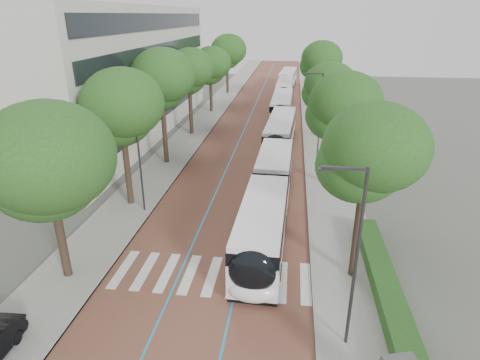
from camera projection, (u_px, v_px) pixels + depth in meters
The scene contains 21 objects.
ground at pixel (205, 287), 20.76m from camera, with size 160.00×160.00×0.00m, color #51544C.
road at pixel (263, 113), 57.41m from camera, with size 11.00×140.00×0.02m, color brown.
sidewalk_left at pixel (211, 111), 58.28m from camera, with size 4.00×140.00×0.12m, color gray.
sidewalk_right at pixel (316, 114), 56.51m from camera, with size 4.00×140.00×0.12m, color gray.
kerb_left at pixel (224, 112), 58.06m from camera, with size 0.20×140.00×0.14m, color gray.
kerb_right at pixel (302, 114), 56.73m from camera, with size 0.20×140.00×0.14m, color gray.
zebra_crossing at pixel (212, 276), 21.65m from camera, with size 10.55×3.60×0.01m.
lane_line_left at pixel (252, 113), 57.60m from camera, with size 0.12×126.00×0.01m, color teal.
lane_line_right at pixel (274, 113), 57.22m from camera, with size 0.12×126.00×0.01m, color teal.
office_building at pixel (87, 72), 46.04m from camera, with size 18.11×40.00×14.00m.
hedge at pixel (388, 294), 19.49m from camera, with size 1.20×14.00×0.80m, color #194317.
streetlight_near at pixel (353, 247), 15.39m from camera, with size 1.82×0.20×8.00m.
streetlight_far at pixel (319, 108), 38.30m from camera, with size 1.82×0.20×8.00m.
lamp_post_left at pixel (139, 157), 27.24m from camera, with size 0.14×0.14×8.00m, color #2F2F32.
trees_left at pixel (182, 80), 41.74m from camera, with size 6.27×61.24×9.97m.
trees_right at pixel (330, 88), 39.92m from camera, with size 5.87×47.44×9.18m.
lead_bus at pixel (268, 202), 26.49m from camera, with size 2.99×18.46×3.20m.
bus_queued_0 at pixel (280, 134), 41.38m from camera, with size 3.10×12.50×3.20m.
bus_queued_1 at pixel (282, 108), 53.08m from camera, with size 2.68×12.43×3.20m.
bus_queued_2 at pixel (284, 91), 65.05m from camera, with size 2.64×12.42×3.20m.
bus_queued_3 at pixel (288, 79), 76.79m from camera, with size 3.34×12.54×3.20m.
Camera 1 is at (4.00, -16.68, 13.09)m, focal length 30.00 mm.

